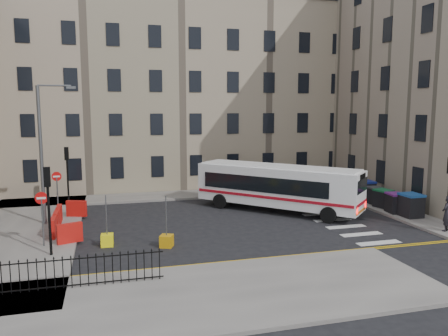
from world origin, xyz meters
name	(u,v)px	position (x,y,z in m)	size (l,w,h in m)	color
ground	(265,220)	(0.00, 0.00, 0.00)	(120.00, 120.00, 0.00)	black
pavement_north	(153,197)	(-6.00, 8.60, 0.07)	(36.00, 3.20, 0.15)	slate
pavement_east	(357,198)	(9.00, 4.00, 0.07)	(2.40, 26.00, 0.15)	slate
pavement_west	(24,230)	(-14.00, 1.00, 0.07)	(6.00, 22.00, 0.15)	slate
pavement_sw	(180,298)	(-7.00, -10.00, 0.07)	(20.00, 6.00, 0.15)	slate
terrace_north	(131,88)	(-7.00, 15.50, 8.62)	(38.30, 10.80, 17.20)	tan
traffic_light_nw	(67,167)	(-12.00, 6.50, 2.87)	(0.28, 0.22, 4.10)	black
traffic_light_sw	(48,197)	(-12.00, -4.00, 2.87)	(0.28, 0.22, 4.10)	black
streetlamp	(41,153)	(-13.00, 2.00, 4.34)	(0.50, 0.22, 8.14)	#595B5E
no_entry_north	(57,184)	(-12.50, 4.50, 2.08)	(0.60, 0.08, 3.00)	#595B5E
no_entry_south	(42,208)	(-12.50, -2.50, 2.08)	(0.60, 0.08, 3.00)	#595B5E
roadworks_barriers	(63,220)	(-11.84, 0.50, 0.65)	(1.66, 6.26, 1.00)	red
iron_railings	(59,274)	(-11.25, -8.20, 0.75)	(7.80, 0.04, 1.20)	black
bus	(277,186)	(1.57, 1.88, 1.74)	(9.48, 9.73, 3.02)	white
wheelie_bin_a	(411,205)	(8.85, -2.23, 0.88)	(1.14, 1.32, 1.45)	black
wheelie_bin_b	(396,203)	(8.60, -1.07, 0.80)	(1.14, 1.28, 1.28)	black
wheelie_bin_c	(383,198)	(8.77, 0.48, 0.77)	(1.21, 1.32, 1.23)	black
wheelie_bin_d	(373,195)	(8.89, 1.80, 0.75)	(1.05, 1.18, 1.20)	black
wheelie_bin_e	(365,190)	(8.89, 2.85, 0.88)	(1.23, 1.39, 1.44)	black
pedestrian	(447,213)	(8.58, -5.50, 1.14)	(0.72, 0.47, 1.98)	black
bollard_yellow	(107,240)	(-9.49, -2.84, 0.30)	(0.60, 0.60, 0.60)	#FEF00E
bollard_chevron	(167,241)	(-6.63, -3.77, 0.30)	(0.60, 0.60, 0.60)	#CB8D0B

